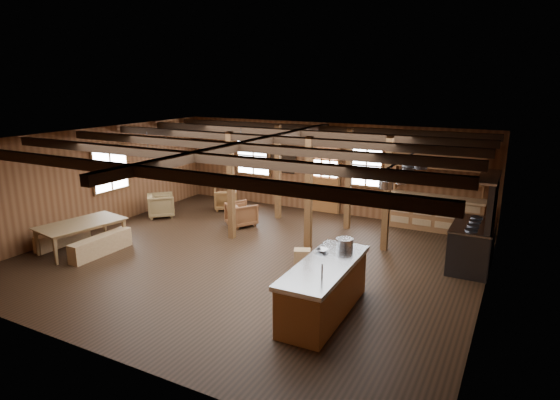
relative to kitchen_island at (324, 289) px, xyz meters
The scene contains 22 objects.
room 3.19m from the kitchen_island, 146.34° to the left, with size 10.04×9.04×2.84m.
ceiling_joists 3.85m from the kitchen_island, 143.67° to the left, with size 9.80×8.82×0.18m.
timber_posts 4.38m from the kitchen_island, 118.21° to the left, with size 3.95×2.35×2.80m.
back_door 6.66m from the kitchen_island, 112.49° to the left, with size 1.02×0.08×2.15m.
window_back_left 8.10m from the kitchen_island, 129.89° to the left, with size 1.32×0.06×1.32m.
window_back_right 6.38m from the kitchen_island, 101.43° to the left, with size 1.02×0.06×1.32m.
window_left 7.90m from the kitchen_island, 163.70° to the left, with size 0.14×1.24×1.32m.
notice_boards 7.45m from the kitchen_island, 123.32° to the left, with size 1.08×0.03×0.90m.
back_counter 5.96m from the kitchen_island, 81.74° to the left, with size 2.55×0.60×2.45m.
pendant_lamps 5.78m from the kitchen_island, 150.66° to the left, with size 1.86×2.36×0.66m.
pot_rack 2.87m from the kitchen_island, 69.54° to the left, with size 0.45×3.00×0.45m.
kitchen_island is the anchor object (origin of this frame).
step_stool 2.30m from the kitchen_island, 124.95° to the left, with size 0.41×0.29×0.36m, color #8D6140.
commercial_range 4.10m from the kitchen_island, 59.16° to the left, with size 0.87×1.70×2.10m.
dining_table 6.45m from the kitchen_island, behind, with size 1.96×1.09×0.69m, color brown.
bench_wall 7.20m from the kitchen_island, behind, with size 0.27×1.46×0.40m, color #8D6140.
bench_aisle 5.84m from the kitchen_island, behind, with size 0.31×1.66×0.46m, color #8D6140.
armchair_a 7.39m from the kitchen_island, 137.98° to the left, with size 0.70×0.72×0.66m, color brown.
armchair_b 5.54m from the kitchen_island, 137.77° to the left, with size 0.72×0.74×0.68m, color brown.
armchair_c 7.53m from the kitchen_island, 153.67° to the left, with size 0.75×0.77×0.70m, color olive.
counter_pot 1.06m from the kitchen_island, 88.15° to the left, with size 0.33×0.33×0.20m, color #AFB2B6.
bowl 0.78m from the kitchen_island, 117.19° to the left, with size 0.23×0.23×0.06m, color silver.
Camera 1 is at (5.42, -8.78, 4.05)m, focal length 30.00 mm.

